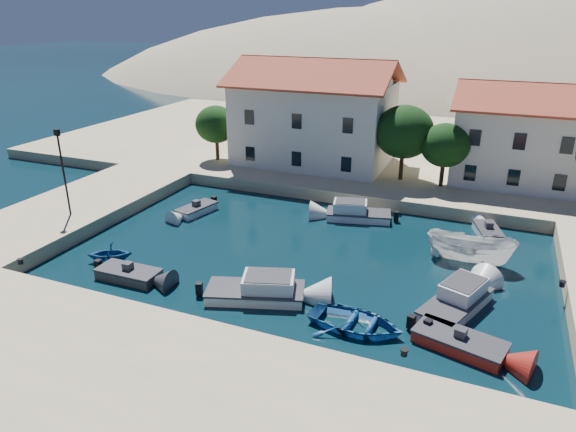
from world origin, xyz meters
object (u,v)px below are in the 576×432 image
object	(u,v)px
building_mid	(519,132)
rowboat_south	(355,328)
lamppost	(62,164)
cabin_cruiser_south	(255,290)
cabin_cruiser_east	(456,302)
boat_east	(468,262)
building_left	(314,111)

from	to	relation	value
building_mid	rowboat_south	bearing A→B (deg)	-104.95
building_mid	lamppost	xyz separation A→B (m)	(-29.50, -21.00, -0.47)
cabin_cruiser_south	cabin_cruiser_east	bearing A→B (deg)	-2.31
building_mid	rowboat_south	distance (m)	26.98
lamppost	rowboat_south	distance (m)	23.61
building_mid	cabin_cruiser_south	size ratio (longest dim) A/B	1.81
rowboat_south	cabin_cruiser_east	distance (m)	5.76
lamppost	cabin_cruiser_east	distance (m)	27.44
lamppost	cabin_cruiser_east	size ratio (longest dim) A/B	1.14
cabin_cruiser_south	boat_east	world-z (taller)	cabin_cruiser_south
building_left	lamppost	bearing A→B (deg)	-119.90
rowboat_south	cabin_cruiser_south	bearing A→B (deg)	86.38
boat_east	rowboat_south	bearing A→B (deg)	157.76
building_left	building_mid	size ratio (longest dim) A/B	1.40
rowboat_south	lamppost	bearing A→B (deg)	81.88
boat_east	building_mid	bearing A→B (deg)	-4.90
lamppost	boat_east	bearing A→B (deg)	10.80
building_left	lamppost	world-z (taller)	building_left
lamppost	cabin_cruiser_east	bearing A→B (deg)	-1.92
building_left	rowboat_south	bearing A→B (deg)	-65.55
cabin_cruiser_south	rowboat_south	world-z (taller)	cabin_cruiser_south
building_mid	cabin_cruiser_east	size ratio (longest dim) A/B	1.92
cabin_cruiser_east	boat_east	size ratio (longest dim) A/B	1.01
cabin_cruiser_south	lamppost	bearing A→B (deg)	148.75
cabin_cruiser_south	boat_east	distance (m)	13.89
building_left	building_mid	bearing A→B (deg)	3.18
rowboat_south	boat_east	distance (m)	10.82
building_mid	boat_east	distance (m)	16.78
lamppost	cabin_cruiser_south	xyz separation A→B (m)	(16.78, -3.86, -4.28)
lamppost	rowboat_south	world-z (taller)	lamppost
building_left	cabin_cruiser_east	distance (m)	26.65
building_left	cabin_cruiser_east	world-z (taller)	building_left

